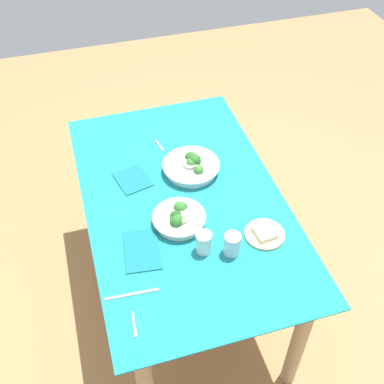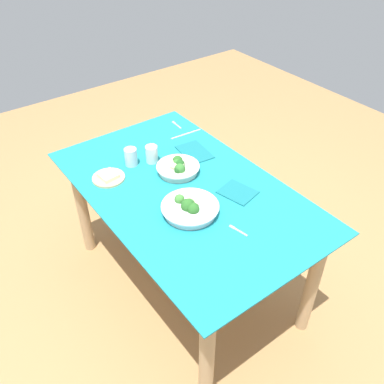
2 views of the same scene
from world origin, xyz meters
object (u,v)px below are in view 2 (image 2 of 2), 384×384
object	(u,v)px
water_glass_side	(152,154)
napkin_folded_lower	(238,192)
fork_by_near_bowl	(237,230)
napkin_folded_upper	(194,152)
broccoli_bowl_near	(178,168)
water_glass_center	(131,157)
broccoli_bowl_far	(190,208)
bread_side_plate	(108,177)
fork_by_far_bowl	(176,125)
table_knife_left	(186,134)

from	to	relation	value
water_glass_side	napkin_folded_lower	world-z (taller)	water_glass_side
fork_by_near_bowl	napkin_folded_upper	size ratio (longest dim) A/B	0.46
broccoli_bowl_near	water_glass_center	world-z (taller)	water_glass_center
broccoli_bowl_far	water_glass_center	xyz separation A→B (m)	(0.53, 0.02, 0.02)
broccoli_bowl_near	fork_by_near_bowl	xyz separation A→B (m)	(-0.54, 0.04, -0.03)
broccoli_bowl_near	bread_side_plate	size ratio (longest dim) A/B	1.35
fork_by_far_bowl	napkin_folded_upper	bearing A→B (deg)	167.30
broccoli_bowl_far	fork_by_near_bowl	size ratio (longest dim) A/B	2.76
broccoli_bowl_far	napkin_folded_upper	distance (m)	0.54
broccoli_bowl_far	bread_side_plate	bearing A→B (deg)	20.91
water_glass_center	fork_by_near_bowl	world-z (taller)	water_glass_center
water_glass_side	broccoli_bowl_near	bearing A→B (deg)	-161.42
water_glass_center	water_glass_side	bearing A→B (deg)	-111.78
broccoli_bowl_near	bread_side_plate	xyz separation A→B (m)	(0.17, 0.33, -0.02)
water_glass_center	broccoli_bowl_far	bearing A→B (deg)	-178.13
table_knife_left	water_glass_center	bearing A→B (deg)	14.94
bread_side_plate	napkin_folded_lower	size ratio (longest dim) A/B	1.00
water_glass_side	napkin_folded_upper	distance (m)	0.26
fork_by_near_bowl	table_knife_left	distance (m)	0.90
water_glass_side	table_knife_left	world-z (taller)	water_glass_side
broccoli_bowl_far	bread_side_plate	distance (m)	0.52
broccoli_bowl_near	water_glass_center	distance (m)	0.28
table_knife_left	napkin_folded_lower	size ratio (longest dim) A/B	1.23
water_glass_side	table_knife_left	bearing A→B (deg)	-68.68
water_glass_side	fork_by_far_bowl	distance (m)	0.44
broccoli_bowl_near	napkin_folded_upper	xyz separation A→B (m)	(0.11, -0.19, -0.03)
water_glass_center	table_knife_left	size ratio (longest dim) A/B	0.47
broccoli_bowl_near	fork_by_near_bowl	distance (m)	0.54
bread_side_plate	fork_by_near_bowl	distance (m)	0.77
broccoli_bowl_near	table_knife_left	distance (m)	0.41
fork_by_near_bowl	table_knife_left	size ratio (longest dim) A/B	0.47
broccoli_bowl_far	water_glass_side	size ratio (longest dim) A/B	2.83
table_knife_left	napkin_folded_lower	world-z (taller)	napkin_folded_lower
table_knife_left	napkin_folded_upper	world-z (taller)	napkin_folded_upper
bread_side_plate	fork_by_near_bowl	bearing A→B (deg)	-157.92
broccoli_bowl_near	napkin_folded_lower	size ratio (longest dim) A/B	1.35
fork_by_far_bowl	broccoli_bowl_near	bearing A→B (deg)	150.62
water_glass_center	fork_by_far_bowl	xyz separation A→B (m)	(0.22, -0.46, -0.05)
fork_by_far_bowl	water_glass_center	bearing A→B (deg)	119.90
broccoli_bowl_far	broccoli_bowl_near	size ratio (longest dim) A/B	1.19
bread_side_plate	table_knife_left	bearing A→B (deg)	-77.80
fork_by_near_bowl	broccoli_bowl_far	bearing A→B (deg)	13.28
water_glass_side	fork_by_far_bowl	bearing A→B (deg)	-53.13
fork_by_near_bowl	napkin_folded_lower	size ratio (longest dim) A/B	0.58
broccoli_bowl_near	fork_by_far_bowl	distance (m)	0.53
broccoli_bowl_far	fork_by_far_bowl	world-z (taller)	broccoli_bowl_far
bread_side_plate	napkin_folded_upper	xyz separation A→B (m)	(-0.07, -0.52, -0.01)
fork_by_far_bowl	napkin_folded_upper	xyz separation A→B (m)	(-0.33, 0.10, 0.00)
water_glass_center	table_knife_left	bearing A→B (deg)	-78.87
fork_by_far_bowl	table_knife_left	world-z (taller)	same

